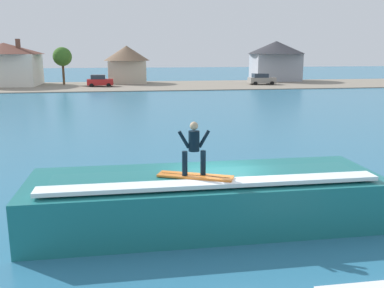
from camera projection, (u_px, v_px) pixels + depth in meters
name	position (u px, v px, depth m)	size (l,w,h in m)	color
ground_plane	(218.00, 217.00, 13.85)	(260.00, 260.00, 0.00)	teal
wave_crest	(206.00, 198.00, 13.19)	(10.91, 3.54, 1.72)	#1A6A6B
surfboard	(195.00, 176.00, 12.31)	(2.25, 1.36, 0.06)	orange
surfer	(194.00, 146.00, 12.13)	(0.95, 0.32, 1.59)	black
shoreline_bank	(144.00, 86.00, 65.58)	(120.00, 18.10, 0.11)	gray
car_near_shore	(100.00, 81.00, 63.52)	(3.85, 2.26, 1.86)	red
car_far_shore	(261.00, 79.00, 67.22)	(4.22, 2.28, 1.86)	gray
house_with_chimney	(5.00, 62.00, 64.73)	(11.95, 11.95, 7.16)	silver
house_gabled_white	(276.00, 57.00, 74.77)	(10.15, 10.15, 7.08)	#9EA3AD
house_small_cottage	(127.00, 62.00, 69.41)	(7.53, 7.53, 6.22)	beige
tree_tall_bare	(62.00, 57.00, 66.13)	(2.95, 2.95, 5.98)	brown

